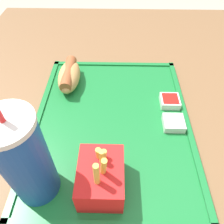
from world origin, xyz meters
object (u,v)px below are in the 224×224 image
Objects in this scene: hot_dog_far at (69,75)px; sauce_cup_ketchup at (170,101)px; soda_cup at (25,160)px; fries_carton at (101,177)px; sauce_cup_mayo at (174,123)px.

hot_dog_far is 0.26m from sauce_cup_ketchup.
sauce_cup_ketchup is at bearing -105.86° from hot_dog_far.
soda_cup is 1.98× the size of fries_carton.
fries_carton is at bearing -88.10° from soda_cup.
fries_carton reaches higher than hot_dog_far.
sauce_cup_ketchup is (0.21, -0.26, -0.08)m from soda_cup.
sauce_cup_mayo is at bearing -119.27° from hot_dog_far.
soda_cup is at bearing 177.71° from hot_dog_far.
fries_carton reaches higher than sauce_cup_mayo.
fries_carton is 0.20m from sauce_cup_mayo.
hot_dog_far reaches higher than sauce_cup_mayo.
hot_dog_far is at bearing 74.14° from sauce_cup_ketchup.
sauce_cup_mayo is at bearing -46.67° from fries_carton.
sauce_cup_ketchup is at bearing -2.00° from sauce_cup_mayo.
soda_cup is 4.80× the size of sauce_cup_mayo.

